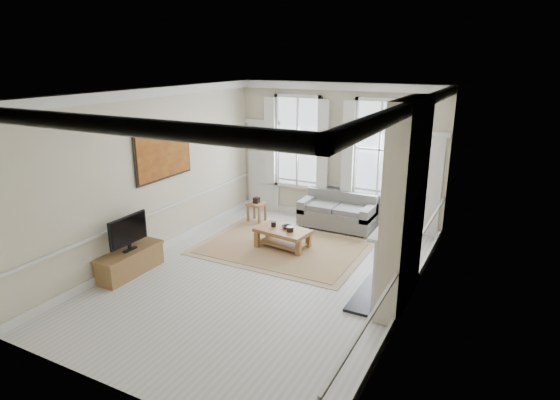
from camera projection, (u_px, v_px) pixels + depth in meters
The scene contains 23 objects.
floor at pixel (266, 276), 8.82m from camera, with size 7.20×7.20×0.00m, color #B7B5AD.
ceiling at pixel (265, 92), 7.82m from camera, with size 7.20×7.20×0.00m, color white.
back_wall at pixel (337, 154), 11.38m from camera, with size 5.20×5.20×0.00m, color beige.
left_wall at pixel (154, 173), 9.47m from camera, with size 7.20×7.20×0.00m, color beige.
right_wall at pixel (413, 211), 7.18m from camera, with size 7.20×7.20×0.00m, color beige.
window_left at pixel (298, 142), 11.74m from camera, with size 1.26×0.20×2.20m, color #B2BCC6, non-canonical shape.
window_right at pixel (380, 150), 10.81m from camera, with size 1.26×0.20×2.20m, color #B2BCC6, non-canonical shape.
door_left at pixel (264, 167), 12.41m from camera, with size 0.90×0.08×2.30m, color silver.
door_right at pixel (421, 186), 10.60m from camera, with size 0.90×0.08×2.30m, color silver.
painting at pixel (164, 154), 9.60m from camera, with size 0.05×1.66×1.06m, color #A1681B.
chimney_breast at pixel (405, 206), 7.42m from camera, with size 0.35×1.70×3.38m, color beige.
hearth at pixel (373, 294), 8.11m from camera, with size 0.55×1.50×0.05m, color black.
fireplace at pixel (387, 259), 7.81m from camera, with size 0.21×1.45×1.33m.
mirror at pixel (393, 183), 7.42m from camera, with size 0.06×1.26×1.06m, color gold.
sofa at pixel (338, 213), 11.25m from camera, with size 1.76×0.86×0.84m.
side_table at pixel (257, 207), 11.64m from camera, with size 0.41×0.41×0.48m.
rug at pixel (283, 247), 10.12m from camera, with size 3.50×2.60×0.02m, color #99734E.
coffee_table at pixel (283, 233), 10.02m from camera, with size 1.22×0.81×0.43m.
ceramic_pot_a at pixel (274, 224), 10.13m from camera, with size 0.11×0.11×0.11m, color black.
ceramic_pot_b at pixel (290, 229), 9.85m from camera, with size 0.15×0.15×0.11m, color black.
bowl at pixel (287, 227), 10.05m from camera, with size 0.22×0.22×0.06m, color black.
tv_stand at pixel (131, 262), 8.86m from camera, with size 0.44×1.35×0.48m, color brown.
tv at pixel (128, 231), 8.66m from camera, with size 0.08×0.90×0.68m.
Camera 1 is at (3.92, -6.99, 3.98)m, focal length 30.00 mm.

